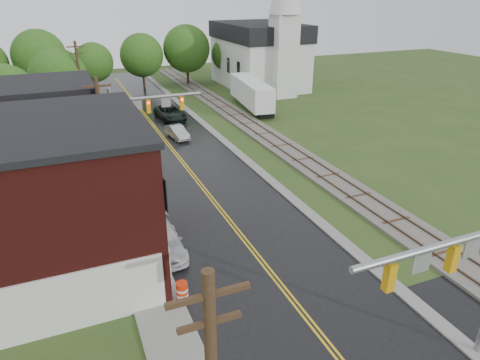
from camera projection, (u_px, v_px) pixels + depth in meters
main_road at (176, 154)px, 39.70m from camera, size 10.00×90.00×0.02m
curb_right at (213, 132)px, 45.81m from camera, size 0.80×70.00×0.12m
sidewalk_left at (115, 186)px, 33.30m from camera, size 2.40×50.00×0.12m
brick_building at (3, 209)px, 20.97m from camera, size 14.30×10.30×8.30m
yellow_house at (41, 152)px, 31.15m from camera, size 8.00×7.00×6.40m
darkred_building at (55, 129)px, 39.48m from camera, size 7.00×6.00×4.40m
church at (262, 49)px, 64.34m from camera, size 10.40×18.40×20.00m
railroad at (252, 126)px, 47.38m from camera, size 3.20×80.00×0.30m
traffic_signal_near at (465, 266)px, 15.31m from camera, size 7.34×0.30×7.20m
traffic_signal_far at (140, 114)px, 33.91m from camera, size 7.34×0.43×7.20m
utility_pole_b at (104, 141)px, 28.64m from camera, size 1.80×0.28×9.00m
utility_pole_c at (81, 81)px, 47.16m from camera, size 1.80×0.28×9.00m
tree_left_c at (7, 97)px, 41.31m from camera, size 6.00×6.00×7.65m
tree_left_e at (60, 79)px, 48.00m from camera, size 6.40×6.40×8.16m
suv_dark at (170, 113)px, 49.97m from camera, size 3.07×5.79×1.55m
sedan_silver at (177, 132)px, 43.73m from camera, size 1.84×4.01×1.27m
pickup_white at (164, 241)px, 24.73m from camera, size 1.94×4.74×1.38m
semi_trailer at (251, 92)px, 53.65m from camera, size 3.88×11.61×3.65m
construction_barrel at (182, 292)px, 20.88m from camera, size 0.66×0.66×1.04m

